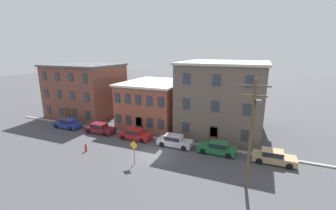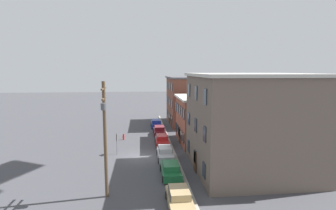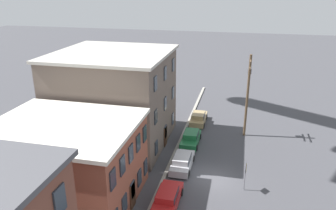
{
  "view_description": "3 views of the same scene",
  "coord_description": "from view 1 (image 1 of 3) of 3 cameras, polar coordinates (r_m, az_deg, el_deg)",
  "views": [
    {
      "loc": [
        10.65,
        -21.57,
        11.93
      ],
      "look_at": [
        0.05,
        3.78,
        5.13
      ],
      "focal_mm": 24.0,
      "sensor_mm": 36.0,
      "label": 1
    },
    {
      "loc": [
        31.58,
        0.38,
        10.57
      ],
      "look_at": [
        0.3,
        3.63,
        6.42
      ],
      "focal_mm": 28.0,
      "sensor_mm": 36.0,
      "label": 2
    },
    {
      "loc": [
        -26.31,
        -1.82,
        16.94
      ],
      "look_at": [
        -0.81,
        4.15,
        7.25
      ],
      "focal_mm": 35.0,
      "sensor_mm": 36.0,
      "label": 3
    }
  ],
  "objects": [
    {
      "name": "car_tan",
      "position": [
        27.29,
        25.17,
        -11.71
      ],
      "size": [
        4.4,
        1.92,
        1.43
      ],
      "color": "tan",
      "rests_on": "ground_plane"
    },
    {
      "name": "car_maroon",
      "position": [
        34.63,
        -16.94,
        -5.57
      ],
      "size": [
        4.4,
        1.92,
        1.43
      ],
      "color": "maroon",
      "rests_on": "ground_plane"
    },
    {
      "name": "car_green",
      "position": [
        27.51,
        12.44,
        -10.43
      ],
      "size": [
        4.4,
        1.92,
        1.43
      ],
      "color": "#1E6638",
      "rests_on": "ground_plane"
    },
    {
      "name": "car_silver",
      "position": [
        28.78,
        1.65,
        -8.98
      ],
      "size": [
        4.4,
        1.92,
        1.43
      ],
      "color": "#B7B7BC",
      "rests_on": "ground_plane"
    },
    {
      "name": "apartment_far",
      "position": [
        34.33,
        13.75,
        2.1
      ],
      "size": [
        12.02,
        11.92,
        10.27
      ],
      "color": "#66564C",
      "rests_on": "ground_plane"
    },
    {
      "name": "car_blue",
      "position": [
        38.56,
        -24.13,
        -4.22
      ],
      "size": [
        4.4,
        1.92,
        1.43
      ],
      "color": "#233899",
      "rests_on": "ground_plane"
    },
    {
      "name": "car_red",
      "position": [
        31.27,
        -8.44,
        -7.22
      ],
      "size": [
        4.4,
        1.92,
        1.43
      ],
      "color": "#B21E1E",
      "rests_on": "ground_plane"
    },
    {
      "name": "caution_sign",
      "position": [
        24.38,
        -8.65,
        -10.78
      ],
      "size": [
        1.06,
        0.08,
        2.7
      ],
      "color": "slate",
      "rests_on": "ground_plane"
    },
    {
      "name": "apartment_midblock",
      "position": [
        37.75,
        -3.33,
        0.84
      ],
      "size": [
        9.48,
        11.45,
        6.81
      ],
      "color": "brown",
      "rests_on": "ground_plane"
    },
    {
      "name": "kerb_strip",
      "position": [
        30.55,
        0.43,
        -8.93
      ],
      "size": [
        56.0,
        0.36,
        0.16
      ],
      "primitive_type": "cube",
      "color": "#9E998E",
      "rests_on": "ground_plane"
    },
    {
      "name": "fire_hydrant",
      "position": [
        29.18,
        -20.15,
        -10.11
      ],
      "size": [
        0.24,
        0.34,
        0.96
      ],
      "color": "red",
      "rests_on": "ground_plane"
    },
    {
      "name": "ground_plane",
      "position": [
        26.85,
        -3.3,
        -12.51
      ],
      "size": [
        200.0,
        200.0,
        0.0
      ],
      "primitive_type": "plane",
      "color": "#424247"
    },
    {
      "name": "apartment_corner",
      "position": [
        44.96,
        -20.07,
        3.78
      ],
      "size": [
        12.43,
        10.3,
        9.36
      ],
      "color": "brown",
      "rests_on": "ground_plane"
    },
    {
      "name": "utility_pole",
      "position": [
        20.06,
        20.51,
        -5.86
      ],
      "size": [
        2.4,
        0.44,
        9.73
      ],
      "color": "brown",
      "rests_on": "ground_plane"
    }
  ]
}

